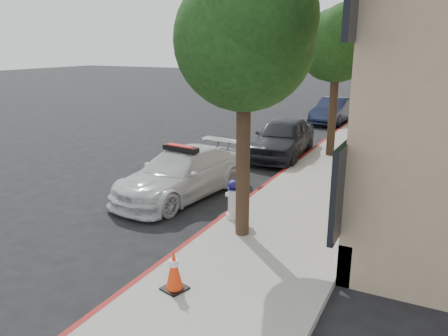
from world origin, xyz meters
TOP-DOWN VIEW (x-y plane):
  - ground at (0.00, 0.00)m, footprint 120.00×120.00m
  - sidewalk at (3.60, 10.00)m, footprint 3.20×50.00m
  - curb_strip at (2.06, 10.00)m, footprint 0.12×50.00m
  - tree_near at (2.93, -2.01)m, footprint 2.92×2.82m
  - tree_mid at (2.93, 5.99)m, footprint 2.77×2.64m
  - tree_far at (2.93, 13.99)m, footprint 3.10×3.00m
  - police_car at (0.16, -0.14)m, footprint 2.47×4.80m
  - parked_car_mid at (1.20, 5.41)m, footprint 2.10×4.58m
  - parked_car_far at (1.20, 13.82)m, footprint 1.81×4.28m
  - fire_hydrant at (2.35, -1.29)m, footprint 0.40×0.37m
  - traffic_cone at (2.82, -4.61)m, footprint 0.47×0.47m

SIDE VIEW (x-z plane):
  - ground at x=0.00m, z-range 0.00..0.00m
  - sidewalk at x=3.60m, z-range 0.00..0.15m
  - curb_strip at x=2.06m, z-range 0.00..0.15m
  - traffic_cone at x=2.82m, z-range 0.15..0.87m
  - fire_hydrant at x=2.35m, z-range 0.14..1.09m
  - police_car at x=0.16m, z-range -0.07..1.41m
  - parked_car_far at x=1.20m, z-range 0.00..1.37m
  - parked_car_mid at x=1.20m, z-range 0.00..1.52m
  - tree_mid at x=2.93m, z-range 1.45..6.88m
  - tree_near at x=2.93m, z-range 1.46..7.08m
  - tree_far at x=2.93m, z-range 1.48..7.29m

